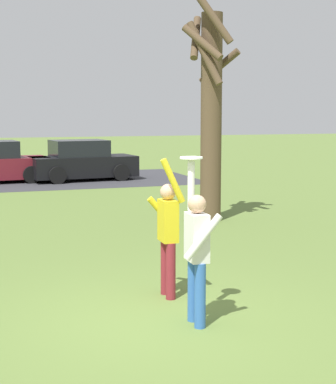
{
  "coord_description": "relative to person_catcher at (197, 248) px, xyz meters",
  "views": [
    {
      "loc": [
        -2.35,
        -7.1,
        2.65
      ],
      "look_at": [
        0.38,
        0.89,
        1.54
      ],
      "focal_mm": 56.42,
      "sensor_mm": 36.0,
      "label": 1
    }
  ],
  "objects": [
    {
      "name": "frisbee_disc",
      "position": [
        0.01,
        0.22,
        1.11
      ],
      "size": [
        0.29,
        0.29,
        0.02
      ],
      "primitive_type": "cylinder",
      "color": "white",
      "rests_on": "person_catcher"
    },
    {
      "name": "person_catcher",
      "position": [
        0.0,
        0.0,
        0.0
      ],
      "size": [
        0.49,
        0.55,
        2.08
      ],
      "rotation": [
        0.0,
        0.0,
        1.54
      ],
      "color": "#3366B7",
      "rests_on": "ground_plane"
    },
    {
      "name": "ground_plane",
      "position": [
        -0.36,
        0.27,
        -0.98
      ],
      "size": [
        120.0,
        120.0,
        0.0
      ],
      "primitive_type": "plane",
      "color": "olive"
    },
    {
      "name": "bare_tree_tall",
      "position": [
        3.02,
        6.77,
        1.8
      ],
      "size": [
        1.59,
        1.59,
        5.73
      ],
      "color": "brown",
      "rests_on": "ground_plane"
    },
    {
      "name": "parked_car_black",
      "position": [
        1.75,
        16.82,
        -0.25
      ],
      "size": [
        4.26,
        2.36,
        1.59
      ],
      "rotation": [
        0.0,
        0.0,
        0.1
      ],
      "color": "black",
      "rests_on": "ground_plane"
    },
    {
      "name": "person_defender",
      "position": [
        0.04,
        1.21,
        -0.0
      ],
      "size": [
        0.49,
        0.55,
        2.04
      ],
      "rotation": [
        0.0,
        0.0,
        4.68
      ],
      "color": "maroon",
      "rests_on": "ground_plane"
    }
  ]
}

